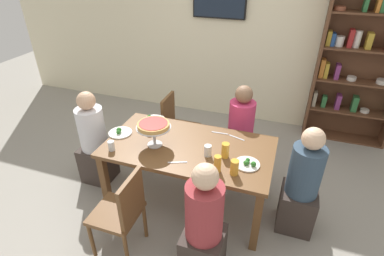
# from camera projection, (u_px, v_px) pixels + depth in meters

# --- Properties ---
(ground_plane) EXTENTS (12.00, 12.00, 0.00)m
(ground_plane) POSITION_uv_depth(u_px,v_px,m) (189.00, 200.00, 3.38)
(ground_plane) COLOR gray
(rear_partition) EXTENTS (8.00, 0.12, 2.80)m
(rear_partition) POSITION_uv_depth(u_px,v_px,m) (238.00, 30.00, 4.45)
(rear_partition) COLOR beige
(rear_partition) RESTS_ON ground_plane
(dining_table) EXTENTS (1.68, 0.91, 0.74)m
(dining_table) POSITION_uv_depth(u_px,v_px,m) (189.00, 153.00, 3.05)
(dining_table) COLOR brown
(dining_table) RESTS_ON ground_plane
(bookshelf) EXTENTS (1.11, 0.30, 2.21)m
(bookshelf) POSITION_uv_depth(u_px,v_px,m) (361.00, 63.00, 3.95)
(bookshelf) COLOR brown
(bookshelf) RESTS_ON ground_plane
(television) EXTENTS (0.78, 0.05, 0.45)m
(television) POSITION_uv_depth(u_px,v_px,m) (219.00, 2.00, 4.25)
(television) COLOR black
(diner_head_west) EXTENTS (0.34, 0.34, 1.15)m
(diner_head_west) POSITION_uv_depth(u_px,v_px,m) (95.00, 144.00, 3.47)
(diner_head_west) COLOR #382D28
(diner_head_west) RESTS_ON ground_plane
(diner_far_right) EXTENTS (0.34, 0.34, 1.15)m
(diner_far_right) POSITION_uv_depth(u_px,v_px,m) (240.00, 137.00, 3.61)
(diner_far_right) COLOR #382D28
(diner_far_right) RESTS_ON ground_plane
(diner_near_right) EXTENTS (0.34, 0.34, 1.15)m
(diner_near_right) POSITION_uv_depth(u_px,v_px,m) (204.00, 230.00, 2.41)
(diner_near_right) COLOR #382D28
(diner_near_right) RESTS_ON ground_plane
(diner_head_east) EXTENTS (0.34, 0.34, 1.15)m
(diner_head_east) POSITION_uv_depth(u_px,v_px,m) (301.00, 188.00, 2.83)
(diner_head_east) COLOR #382D28
(diner_head_east) RESTS_ON ground_plane
(chair_near_left) EXTENTS (0.40, 0.40, 0.87)m
(chair_near_left) POSITION_uv_depth(u_px,v_px,m) (122.00, 211.00, 2.60)
(chair_near_left) COLOR brown
(chair_near_left) RESTS_ON ground_plane
(chair_far_left) EXTENTS (0.40, 0.40, 0.87)m
(chair_far_left) POSITION_uv_depth(u_px,v_px,m) (176.00, 125.00, 3.87)
(chair_far_left) COLOR brown
(chair_far_left) RESTS_ON ground_plane
(deep_dish_pizza_stand) EXTENTS (0.34, 0.34, 0.25)m
(deep_dish_pizza_stand) POSITION_uv_depth(u_px,v_px,m) (154.00, 127.00, 2.91)
(deep_dish_pizza_stand) COLOR silver
(deep_dish_pizza_stand) RESTS_ON dining_table
(salad_plate_near_diner) EXTENTS (0.23, 0.23, 0.06)m
(salad_plate_near_diner) POSITION_uv_depth(u_px,v_px,m) (248.00, 164.00, 2.73)
(salad_plate_near_diner) COLOR white
(salad_plate_near_diner) RESTS_ON dining_table
(salad_plate_far_diner) EXTENTS (0.25, 0.25, 0.07)m
(salad_plate_far_diner) POSITION_uv_depth(u_px,v_px,m) (120.00, 132.00, 3.20)
(salad_plate_far_diner) COLOR white
(salad_plate_far_diner) RESTS_ON dining_table
(salad_plate_spare) EXTENTS (0.24, 0.24, 0.06)m
(salad_plate_spare) POSITION_uv_depth(u_px,v_px,m) (154.00, 119.00, 3.44)
(salad_plate_spare) COLOR white
(salad_plate_spare) RESTS_ON dining_table
(beer_glass_amber_tall) EXTENTS (0.07, 0.07, 0.16)m
(beer_glass_amber_tall) POSITION_uv_depth(u_px,v_px,m) (217.00, 164.00, 2.62)
(beer_glass_amber_tall) COLOR gold
(beer_glass_amber_tall) RESTS_ON dining_table
(beer_glass_amber_short) EXTENTS (0.07, 0.07, 0.15)m
(beer_glass_amber_short) POSITION_uv_depth(u_px,v_px,m) (225.00, 150.00, 2.81)
(beer_glass_amber_short) COLOR gold
(beer_glass_amber_short) RESTS_ON dining_table
(beer_glass_amber_spare) EXTENTS (0.07, 0.07, 0.14)m
(beer_glass_amber_spare) POSITION_uv_depth(u_px,v_px,m) (234.00, 167.00, 2.59)
(beer_glass_amber_spare) COLOR gold
(beer_glass_amber_spare) RESTS_ON dining_table
(water_glass_clear_near) EXTENTS (0.06, 0.06, 0.10)m
(water_glass_clear_near) POSITION_uv_depth(u_px,v_px,m) (111.00, 146.00, 2.91)
(water_glass_clear_near) COLOR white
(water_glass_clear_near) RESTS_ON dining_table
(water_glass_clear_far) EXTENTS (0.07, 0.07, 0.11)m
(water_glass_clear_far) POSITION_uv_depth(u_px,v_px,m) (208.00, 151.00, 2.83)
(water_glass_clear_far) COLOR white
(water_glass_clear_far) RESTS_ON dining_table
(water_glass_clear_spare) EXTENTS (0.07, 0.07, 0.10)m
(water_glass_clear_spare) POSITION_uv_depth(u_px,v_px,m) (149.00, 128.00, 3.21)
(water_glass_clear_spare) COLOR white
(water_glass_clear_spare) RESTS_ON dining_table
(cutlery_fork_near) EXTENTS (0.18, 0.02, 0.00)m
(cutlery_fork_near) POSITION_uv_depth(u_px,v_px,m) (220.00, 133.00, 3.21)
(cutlery_fork_near) COLOR silver
(cutlery_fork_near) RESTS_ON dining_table
(cutlery_knife_near) EXTENTS (0.17, 0.08, 0.00)m
(cutlery_knife_near) POSITION_uv_depth(u_px,v_px,m) (178.00, 162.00, 2.77)
(cutlery_knife_near) COLOR silver
(cutlery_knife_near) RESTS_ON dining_table
(cutlery_fork_far) EXTENTS (0.18, 0.07, 0.00)m
(cutlery_fork_far) POSITION_uv_depth(u_px,v_px,m) (237.00, 138.00, 3.13)
(cutlery_fork_far) COLOR silver
(cutlery_fork_far) RESTS_ON dining_table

